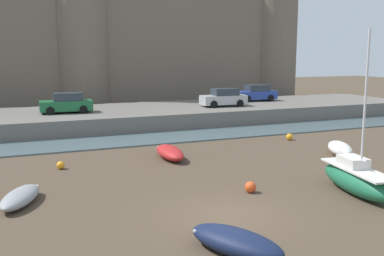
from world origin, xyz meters
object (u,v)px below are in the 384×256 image
Objects in this scene: rowboat_foreground_right at (340,148)px; rowboat_near_channel_left at (236,241)px; rowboat_foreground_centre at (170,152)px; mooring_buoy_near_channel at (290,137)px; mooring_buoy_near_shore at (61,165)px; mooring_buoy_mid_mud at (250,187)px; sailboat_midflat_left at (357,179)px; car_quay_centre_east at (66,103)px; car_quay_east at (256,93)px; car_quay_centre_west at (224,98)px; rowboat_midflat_centre at (20,197)px.

rowboat_foreground_right is 0.96× the size of rowboat_near_channel_left.
mooring_buoy_near_channel is (9.78, 2.07, -0.15)m from rowboat_foreground_centre.
rowboat_foreground_centre is 8.26× the size of mooring_buoy_near_shore.
mooring_buoy_near_shore is 0.84× the size of mooring_buoy_mid_mud.
mooring_buoy_mid_mud is 12.90m from mooring_buoy_near_channel.
sailboat_midflat_left reaches higher than rowboat_foreground_right.
sailboat_midflat_left is 4.67m from mooring_buoy_mid_mud.
mooring_buoy_near_channel is at bearing 7.47° from mooring_buoy_near_shore.
rowboat_foreground_right is at bearing -48.62° from car_quay_centre_east.
rowboat_foreground_right is 0.48× the size of sailboat_midflat_left.
rowboat_foreground_right is at bearing 54.44° from sailboat_midflat_left.
mooring_buoy_near_channel is 0.11× the size of car_quay_east.
sailboat_midflat_left is 21.97m from car_quay_centre_west.
car_quay_centre_west is (-0.32, 15.19, 1.70)m from rowboat_foreground_right.
rowboat_foreground_right is 10.34m from rowboat_foreground_centre.
mooring_buoy_mid_mud is 0.12× the size of car_quay_centre_east.
car_quay_centre_west is at bearing 64.27° from rowboat_near_channel_left.
car_quay_east reaches higher than mooring_buoy_mid_mud.
mooring_buoy_mid_mud is 1.08× the size of mooring_buoy_near_channel.
rowboat_foreground_right is 8.10× the size of mooring_buoy_near_shore.
rowboat_near_channel_left reaches higher than rowboat_foreground_centre.
car_quay_centre_west is (11.95, 24.81, 1.71)m from rowboat_near_channel_left.
sailboat_midflat_left is at bearing -111.13° from mooring_buoy_near_channel.
rowboat_foreground_right is at bearing -17.20° from rowboat_foreground_centre.
sailboat_midflat_left is 15.23× the size of mooring_buoy_near_channel.
sailboat_midflat_left reaches higher than rowboat_near_channel_left.
rowboat_foreground_right is 18.41m from rowboat_midflat_centre.
car_quay_east is 1.00× the size of car_quay_centre_east.
rowboat_foreground_centre is 0.84× the size of car_quay_east.
rowboat_foreground_right is at bearing -104.72° from car_quay_east.
mooring_buoy_near_shore is at bearing 106.80° from rowboat_near_channel_left.
car_quay_centre_west is at bearing 78.94° from sailboat_midflat_left.
rowboat_midflat_centre is 25.03m from car_quay_centre_west.
mooring_buoy_near_channel is 17.82m from car_quay_centre_east.
rowboat_near_channel_left reaches higher than rowboat_midflat_centre.
mooring_buoy_near_channel is (4.43, 11.46, -0.44)m from sailboat_midflat_left.
rowboat_foreground_centre is at bearing -71.97° from car_quay_centre_east.
mooring_buoy_mid_mud is (-8.76, -4.42, -0.15)m from rowboat_foreground_right.
rowboat_near_channel_left is 13.22m from mooring_buoy_near_shore.
rowboat_foreground_centre is at bearing 0.24° from mooring_buoy_near_shore.
rowboat_foreground_right is 0.82× the size of car_quay_east.
rowboat_midflat_centre is (-18.28, -2.16, -0.08)m from rowboat_foreground_right.
mooring_buoy_mid_mud is at bearing -120.99° from car_quay_east.
mooring_buoy_near_channel is 10.23m from car_quay_centre_west.
rowboat_foreground_right is 16.38m from mooring_buoy_near_shore.
rowboat_foreground_right is at bearing 38.08° from rowboat_near_channel_left.
car_quay_centre_east is at bearing 94.06° from rowboat_near_channel_left.
car_quay_centre_east is at bearing 104.63° from mooring_buoy_mid_mud.
mooring_buoy_near_channel is 13.96m from car_quay_east.
rowboat_midflat_centre is 0.79× the size of car_quay_centre_east.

